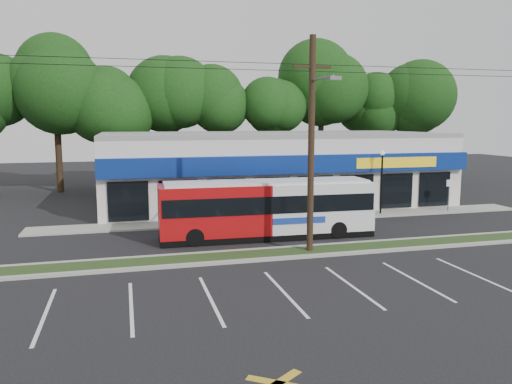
{
  "coord_description": "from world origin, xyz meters",
  "views": [
    {
      "loc": [
        -5.35,
        -20.58,
        6.19
      ],
      "look_at": [
        1.43,
        5.0,
        2.41
      ],
      "focal_mm": 35.0,
      "sensor_mm": 36.0,
      "label": 1
    }
  ],
  "objects_px": {
    "sign_post": "(449,189)",
    "pedestrian_a": "(304,213)",
    "pedestrian_b": "(273,211)",
    "metrobus": "(267,208)",
    "utility_pole": "(308,138)",
    "car_dark": "(318,207)",
    "lamp_post": "(382,175)"
  },
  "relations": [
    {
      "from": "utility_pole",
      "to": "lamp_post",
      "type": "distance_m",
      "value": 11.67
    },
    {
      "from": "utility_pole",
      "to": "pedestrian_b",
      "type": "distance_m",
      "value": 8.06
    },
    {
      "from": "pedestrian_b",
      "to": "metrobus",
      "type": "bearing_deg",
      "value": 63.11
    },
    {
      "from": "utility_pole",
      "to": "lamp_post",
      "type": "relative_size",
      "value": 11.76
    },
    {
      "from": "sign_post",
      "to": "pedestrian_b",
      "type": "height_order",
      "value": "sign_post"
    },
    {
      "from": "lamp_post",
      "to": "pedestrian_a",
      "type": "xyz_separation_m",
      "value": [
        -6.42,
        -2.8,
        -1.72
      ]
    },
    {
      "from": "sign_post",
      "to": "pedestrian_a",
      "type": "distance_m",
      "value": 11.72
    },
    {
      "from": "metrobus",
      "to": "pedestrian_b",
      "type": "distance_m",
      "value": 3.4
    },
    {
      "from": "utility_pole",
      "to": "pedestrian_a",
      "type": "xyz_separation_m",
      "value": [
        1.75,
        5.07,
        -4.46
      ]
    },
    {
      "from": "car_dark",
      "to": "pedestrian_b",
      "type": "relative_size",
      "value": 2.73
    },
    {
      "from": "sign_post",
      "to": "pedestrian_a",
      "type": "relative_size",
      "value": 1.17
    },
    {
      "from": "pedestrian_a",
      "to": "lamp_post",
      "type": "bearing_deg",
      "value": -174.07
    },
    {
      "from": "utility_pole",
      "to": "sign_post",
      "type": "height_order",
      "value": "utility_pole"
    },
    {
      "from": "utility_pole",
      "to": "lamp_post",
      "type": "height_order",
      "value": "utility_pole"
    },
    {
      "from": "car_dark",
      "to": "pedestrian_a",
      "type": "distance_m",
      "value": 3.11
    },
    {
      "from": "lamp_post",
      "to": "sign_post",
      "type": "relative_size",
      "value": 1.91
    },
    {
      "from": "utility_pole",
      "to": "lamp_post",
      "type": "bearing_deg",
      "value": 43.95
    },
    {
      "from": "lamp_post",
      "to": "metrobus",
      "type": "bearing_deg",
      "value": -154.67
    },
    {
      "from": "sign_post",
      "to": "car_dark",
      "type": "relative_size",
      "value": 0.48
    },
    {
      "from": "metrobus",
      "to": "pedestrian_a",
      "type": "height_order",
      "value": "metrobus"
    },
    {
      "from": "pedestrian_a",
      "to": "utility_pole",
      "type": "bearing_deg",
      "value": 53.31
    },
    {
      "from": "lamp_post",
      "to": "pedestrian_a",
      "type": "distance_m",
      "value": 7.21
    },
    {
      "from": "pedestrian_b",
      "to": "sign_post",
      "type": "bearing_deg",
      "value": 179.93
    },
    {
      "from": "lamp_post",
      "to": "pedestrian_b",
      "type": "height_order",
      "value": "lamp_post"
    },
    {
      "from": "sign_post",
      "to": "metrobus",
      "type": "distance_m",
      "value": 14.66
    },
    {
      "from": "sign_post",
      "to": "utility_pole",
      "type": "bearing_deg",
      "value": -149.85
    },
    {
      "from": "pedestrian_a",
      "to": "sign_post",
      "type": "bearing_deg",
      "value": 175.06
    },
    {
      "from": "lamp_post",
      "to": "pedestrian_b",
      "type": "bearing_deg",
      "value": -171.04
    },
    {
      "from": "lamp_post",
      "to": "pedestrian_a",
      "type": "relative_size",
      "value": 2.24
    },
    {
      "from": "car_dark",
      "to": "pedestrian_a",
      "type": "bearing_deg",
      "value": 137.76
    },
    {
      "from": "utility_pole",
      "to": "metrobus",
      "type": "relative_size",
      "value": 4.36
    },
    {
      "from": "pedestrian_a",
      "to": "pedestrian_b",
      "type": "relative_size",
      "value": 1.11
    }
  ]
}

